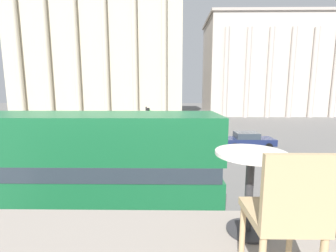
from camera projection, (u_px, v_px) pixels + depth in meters
The scene contains 13 objects.
double_decker_bus at pixel (52, 168), 7.27m from camera, with size 10.72×2.63×4.04m.
cafe_dining_table at pixel (250, 174), 1.92m from camera, with size 0.60×0.60×0.73m.
cafe_chair_0 at pixel (286, 214), 1.33m from camera, with size 0.40×0.40×0.91m.
plaza_building_left at pixel (104, 52), 44.87m from camera, with size 31.06×16.40×25.33m.
plaza_building_right at pixel (266, 68), 48.18m from camera, with size 26.15×13.62×19.95m.
traffic_light_near at pixel (146, 133), 14.20m from camera, with size 0.42×0.24×3.27m.
traffic_light_mid at pixel (147, 121), 19.27m from camera, with size 0.42×0.24×3.50m.
car_black at pixel (96, 143), 17.85m from camera, with size 4.20×1.93×1.35m.
car_navy at pixel (248, 140), 19.20m from camera, with size 4.20×1.93×1.35m.
pedestrian_red at pixel (220, 118), 33.30m from camera, with size 0.32×0.32×1.59m.
pedestrian_yellow at pixel (119, 121), 28.78m from camera, with size 0.32×0.32×1.82m.
pedestrian_black at pixel (86, 134), 20.21m from camera, with size 0.32×0.32×1.73m.
pedestrian_blue at pixel (143, 116), 36.37m from camera, with size 0.32×0.32×1.63m.
Camera 1 is at (0.09, -2.20, 4.69)m, focal length 24.00 mm.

